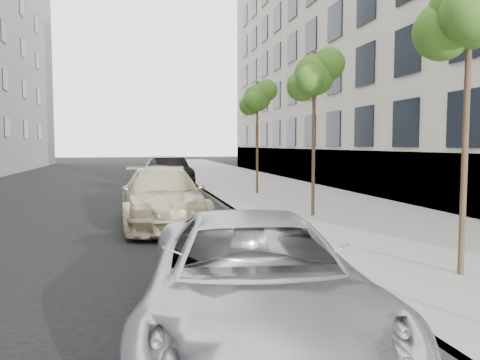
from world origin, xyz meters
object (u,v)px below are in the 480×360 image
object	(u,v)px
minivan	(253,281)
sedan_rear	(160,167)
tree_near	(472,10)
sedan_black	(170,172)
sedan_blue	(158,180)
suv	(162,197)
tree_mid	(315,76)
tree_far	(258,98)

from	to	relation	value
minivan	sedan_rear	world-z (taller)	sedan_rear
tree_near	sedan_black	xyz separation A→B (m)	(-3.33, 19.08, -3.59)
minivan	sedan_blue	bearing A→B (deg)	98.66
suv	sedan_rear	size ratio (longest dim) A/B	1.08
sedan_blue	tree_mid	bearing A→B (deg)	-57.20
minivan	sedan_black	xyz separation A→B (m)	(0.59, 20.61, 0.05)
minivan	sedan_blue	world-z (taller)	minivan
tree_near	tree_far	distance (m)	13.00
tree_near	sedan_blue	xyz separation A→B (m)	(-4.22, 13.94, -3.65)
tree_near	sedan_rear	world-z (taller)	tree_near
tree_near	suv	size ratio (longest dim) A/B	0.92
suv	sedan_blue	world-z (taller)	suv
tree_far	minivan	size ratio (longest dim) A/B	0.93
tree_far	sedan_black	size ratio (longest dim) A/B	1.04
tree_near	sedan_rear	distance (m)	25.07
tree_far	minivan	bearing A→B (deg)	-105.10
suv	sedan_black	bearing A→B (deg)	83.07
suv	sedan_black	distance (m)	12.43
suv	sedan_blue	distance (m)	7.24
sedan_blue	sedan_rear	xyz separation A→B (m)	(0.68, 10.61, 0.02)
minivan	sedan_blue	distance (m)	15.47
tree_mid	tree_far	bearing A→B (deg)	90.00
tree_near	minivan	distance (m)	5.56
tree_mid	suv	distance (m)	5.66
minivan	suv	world-z (taller)	suv
suv	sedan_blue	size ratio (longest dim) A/B	1.30
tree_far	minivan	distance (m)	15.45
tree_near	suv	xyz separation A→B (m)	(-4.46, 6.70, -3.57)
tree_near	tree_mid	bearing A→B (deg)	90.00
tree_near	minivan	bearing A→B (deg)	-158.67
sedan_blue	sedan_black	distance (m)	5.22
sedan_black	sedan_blue	bearing A→B (deg)	-108.38
tree_far	sedan_black	distance (m)	7.74
tree_far	tree_mid	bearing A→B (deg)	-90.00
minivan	tree_near	bearing A→B (deg)	28.89
sedan_rear	sedan_black	bearing A→B (deg)	-79.97
suv	sedan_black	world-z (taller)	suv
tree_near	sedan_black	bearing A→B (deg)	99.89
tree_mid	sedan_blue	bearing A→B (deg)	119.55
tree_far	sedan_blue	xyz separation A→B (m)	(-4.22, 0.94, -3.51)
suv	sedan_rear	world-z (taller)	suv
tree_near	sedan_rear	size ratio (longest dim) A/B	0.99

